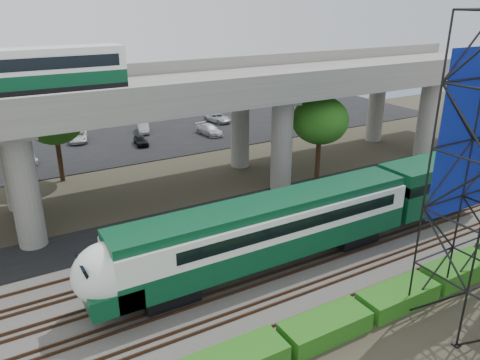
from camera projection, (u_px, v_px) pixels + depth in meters
ground at (260, 296)px, 25.91m from camera, size 140.00×140.00×0.00m
ballast_bed at (242, 278)px, 27.49m from camera, size 90.00×12.00×0.20m
service_road at (184, 223)px, 34.37m from camera, size 90.00×5.00×0.08m
parking_lot at (101, 143)px, 53.33m from camera, size 90.00×18.00×0.08m
harbor_water at (63, 108)px, 71.09m from camera, size 140.00×40.00×0.03m
rail_tracks at (242, 275)px, 27.43m from camera, size 90.00×9.52×0.16m
commuter_train at (299, 220)px, 28.35m from camera, size 29.30×3.06×4.30m
overpass at (143, 100)px, 35.59m from camera, size 80.00×12.00×12.40m
hedge_strip at (325, 326)px, 22.71m from camera, size 34.60×1.80×1.20m
trees at (92, 141)px, 34.76m from camera, size 40.94×16.94×7.69m
parked_cars at (110, 137)px, 53.42m from camera, size 37.18×9.43×1.31m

